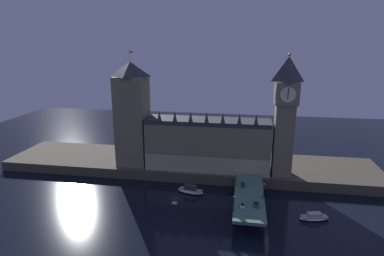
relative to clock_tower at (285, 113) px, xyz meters
name	(u,v)px	position (x,y,z in m)	size (l,w,h in m)	color
ground_plane	(174,198)	(-53.24, -26.40, -39.48)	(400.00, 400.00, 0.00)	black
embankment	(188,165)	(-53.24, 12.60, -36.70)	(220.00, 42.00, 5.56)	#4C4438
parliament_hall	(208,144)	(-40.22, 2.63, -19.76)	(68.20, 17.45, 34.05)	#7F7056
clock_tower	(285,113)	(0.00, 0.00, 0.00)	(12.05, 12.16, 64.19)	#7F7056
victoria_tower	(132,114)	(-83.88, 3.43, -4.27)	(16.99, 16.99, 65.03)	#7F7056
bridge	(249,199)	(-17.06, -31.40, -34.35)	(13.43, 46.00, 6.94)	#4C7560
car_northbound_lead	(243,185)	(-20.02, -21.32, -31.90)	(1.87, 4.56, 1.36)	navy
car_northbound_trail	(242,205)	(-20.02, -42.47, -31.88)	(2.05, 4.11, 1.42)	silver
car_southbound_lead	(256,204)	(-14.11, -40.58, -31.86)	(2.12, 4.45, 1.44)	#235633
pedestrian_mid_walk	(263,197)	(-11.15, -33.25, -31.63)	(0.38, 0.38, 1.73)	black
pedestrian_far_rail	(237,184)	(-22.97, -21.19, -31.70)	(0.38, 0.38, 1.60)	black
street_lamp_near	(234,201)	(-23.37, -46.12, -28.24)	(1.34, 0.60, 6.88)	#2D3333
street_lamp_mid	(264,188)	(-10.75, -31.40, -28.40)	(1.34, 0.60, 6.62)	#2D3333
street_lamp_far	(237,174)	(-23.37, -16.68, -28.64)	(1.34, 0.60, 6.23)	#2D3333
boat_upstream	(191,190)	(-46.25, -19.75, -37.85)	(14.19, 6.91, 4.48)	white
boat_downstream	(314,217)	(11.10, -35.82, -38.31)	(13.64, 7.37, 3.21)	white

